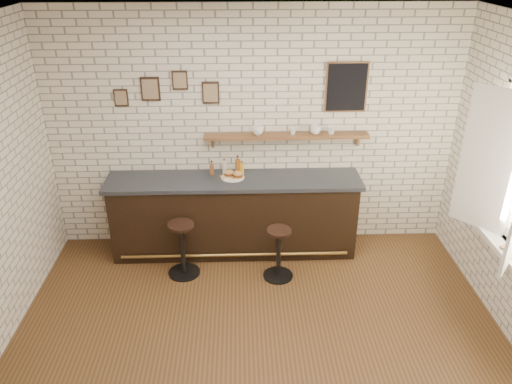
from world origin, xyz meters
TOP-DOWN VIEW (x-y plane):
  - ground at (0.00, 0.00)m, footprint 5.00×5.00m
  - bar_counter at (-0.25, 1.70)m, footprint 3.10×0.65m
  - sandwich_plate at (-0.26, 1.73)m, footprint 0.28×0.28m
  - ciabatta_sandwich at (-0.25, 1.73)m, footprint 0.24×0.16m
  - potato_chips at (-0.27, 1.73)m, footprint 0.24×0.19m
  - bitters_bottle_brown at (-0.52, 1.84)m, footprint 0.06×0.06m
  - bitters_bottle_white at (-0.36, 1.84)m, footprint 0.05×0.05m
  - bitters_bottle_amber at (-0.20, 1.84)m, footprint 0.06×0.06m
  - condiment_bottle_yellow at (-0.15, 1.84)m, footprint 0.05×0.05m
  - bar_stool_left at (-0.86, 1.19)m, footprint 0.38×0.38m
  - bar_stool_right at (0.27, 1.09)m, footprint 0.38×0.38m
  - wall_shelf at (0.40, 1.90)m, footprint 2.00×0.18m
  - shelf_cup_a at (0.05, 1.90)m, footprint 0.15×0.15m
  - shelf_cup_b at (0.47, 1.90)m, footprint 0.12×0.12m
  - shelf_cup_c at (0.75, 1.90)m, footprint 0.18×0.18m
  - shelf_cup_d at (0.94, 1.90)m, footprint 0.12×0.12m
  - back_wall_decor at (0.23, 1.98)m, footprint 2.96×0.02m
  - window_sill at (2.40, 0.30)m, footprint 0.20×1.35m
  - book_lower at (2.38, 0.09)m, footprint 0.28×0.31m
  - book_upper at (2.38, 0.12)m, footprint 0.21×0.25m

SIDE VIEW (x-z plane):
  - ground at x=0.00m, z-range 0.00..0.00m
  - bar_stool_right at x=0.27m, z-range 0.02..0.67m
  - bar_stool_left at x=-0.86m, z-range 0.02..0.71m
  - bar_counter at x=-0.25m, z-range 0.00..1.01m
  - window_sill at x=2.40m, z-range 0.87..0.93m
  - book_lower at x=2.38m, z-range 0.93..0.95m
  - book_upper at x=2.38m, z-range 0.95..0.97m
  - sandwich_plate at x=-0.26m, z-range 1.01..1.02m
  - potato_chips at x=-0.27m, z-range 1.02..1.02m
  - ciabatta_sandwich at x=-0.25m, z-range 1.02..1.10m
  - condiment_bottle_yellow at x=-0.15m, z-range 1.00..1.16m
  - bitters_bottle_brown at x=-0.52m, z-range 0.99..1.17m
  - bitters_bottle_white at x=-0.36m, z-range 0.99..1.19m
  - bitters_bottle_amber at x=-0.20m, z-range 0.99..1.23m
  - wall_shelf at x=0.40m, z-range 1.39..1.57m
  - shelf_cup_b at x=0.47m, z-range 1.50..1.58m
  - shelf_cup_d at x=0.94m, z-range 1.50..1.60m
  - shelf_cup_c at x=0.75m, z-range 1.50..1.61m
  - shelf_cup_a at x=0.05m, z-range 1.50..1.61m
  - back_wall_decor at x=0.23m, z-range 1.77..2.33m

